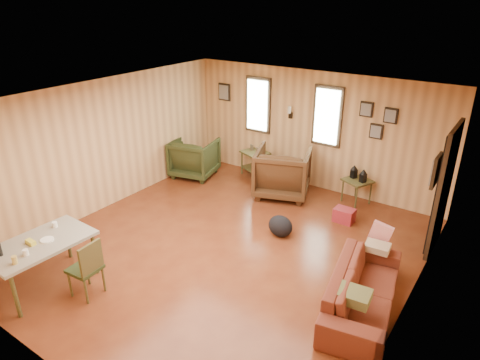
% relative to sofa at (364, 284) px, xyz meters
% --- Properties ---
extents(room, '(5.54, 6.04, 2.44)m').
position_rel_sofa_xyz_m(room, '(-2.12, 0.42, 0.83)').
color(room, brown).
rests_on(room, ground).
extents(sofa, '(0.90, 2.01, 0.76)m').
position_rel_sofa_xyz_m(sofa, '(0.00, 0.00, 0.00)').
color(sofa, maroon).
rests_on(sofa, ground).
extents(recliner_brown, '(1.31, 1.27, 1.07)m').
position_rel_sofa_xyz_m(recliner_brown, '(-2.54, 2.40, 0.15)').
color(recliner_brown, '#442914').
rests_on(recliner_brown, ground).
extents(recliner_green, '(1.07, 1.03, 0.92)m').
position_rel_sofa_xyz_m(recliner_green, '(-4.63, 2.15, 0.08)').
color(recliner_green, '#2D3518').
rests_on(recliner_green, ground).
extents(end_table, '(0.68, 0.65, 0.68)m').
position_rel_sofa_xyz_m(end_table, '(-3.53, 2.92, 0.00)').
color(end_table, brown).
rests_on(end_table, ground).
extents(side_table, '(0.61, 0.61, 0.74)m').
position_rel_sofa_xyz_m(side_table, '(-1.17, 2.89, 0.13)').
color(side_table, brown).
rests_on(side_table, ground).
extents(cooler, '(0.36, 0.26, 0.25)m').
position_rel_sofa_xyz_m(cooler, '(-1.06, 2.04, -0.25)').
color(cooler, maroon).
rests_on(cooler, ground).
extents(backpack, '(0.47, 0.39, 0.37)m').
position_rel_sofa_xyz_m(backpack, '(-1.76, 0.97, -0.19)').
color(backpack, black).
rests_on(backpack, ground).
extents(sofa_pillows, '(0.54, 1.70, 0.35)m').
position_rel_sofa_xyz_m(sofa_pillows, '(-0.05, 0.25, 0.12)').
color(sofa_pillows, brown).
rests_on(sofa_pillows, sofa).
extents(dining_table, '(0.86, 1.37, 0.88)m').
position_rel_sofa_xyz_m(dining_table, '(-3.81, -2.03, 0.25)').
color(dining_table, gray).
rests_on(dining_table, ground).
extents(dining_chair, '(0.41, 0.41, 0.83)m').
position_rel_sofa_xyz_m(dining_chair, '(-3.10, -1.83, 0.09)').
color(dining_chair, '#2D3518').
rests_on(dining_chair, ground).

